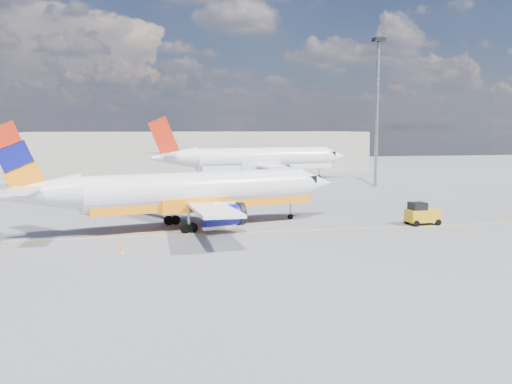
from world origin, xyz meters
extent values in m
plane|color=#58585D|center=(0.00, 0.00, 0.00)|extent=(240.00, 240.00, 0.00)
cube|color=yellow|center=(0.00, 3.00, 0.01)|extent=(70.00, 0.15, 0.01)
cube|color=beige|center=(5.00, 75.00, 4.00)|extent=(70.00, 14.00, 8.00)
cylinder|color=white|center=(-2.02, 6.57, 3.43)|extent=(21.07, 8.62, 3.24)
cone|color=white|center=(9.93, 9.82, 3.43)|extent=(4.53, 4.13, 3.24)
cone|color=white|center=(-15.35, 2.95, 3.76)|extent=(7.24, 4.72, 3.08)
cube|color=black|center=(8.65, 9.47, 3.95)|extent=(2.14, 2.54, 0.67)
cube|color=orange|center=(-1.56, 6.70, 2.33)|extent=(20.92, 8.07, 1.14)
cube|color=white|center=(-5.15, 12.63, 2.57)|extent=(8.24, 11.47, 0.77)
cube|color=white|center=(-1.65, -0.24, 2.57)|extent=(3.29, 11.49, 0.77)
cylinder|color=navy|center=(-2.68, 10.83, 1.67)|extent=(3.78, 2.65, 1.81)
cylinder|color=navy|center=(-0.43, 2.56, 1.67)|extent=(3.78, 2.65, 1.81)
cylinder|color=black|center=(-1.21, 11.23, 1.67)|extent=(0.98, 2.06, 2.00)
cylinder|color=black|center=(1.04, 2.96, 1.67)|extent=(0.98, 2.06, 2.00)
cube|color=orange|center=(-16.73, 2.57, 6.67)|extent=(4.39, 1.45, 5.95)
cube|color=white|center=(-17.53, 5.51, 4.38)|extent=(4.36, 5.13, 0.17)
cube|color=white|center=(-15.93, -0.37, 4.38)|extent=(2.33, 4.86, 0.17)
cylinder|color=gray|center=(7.17, 9.07, 1.19)|extent=(0.21, 0.21, 2.00)
cylinder|color=black|center=(7.17, 9.07, 0.27)|extent=(0.57, 0.36, 0.53)
cylinder|color=black|center=(-4.46, 8.28, 0.43)|extent=(0.92, 0.57, 0.86)
cylinder|color=black|center=(-3.26, 3.87, 0.43)|extent=(0.92, 0.57, 0.86)
cylinder|color=white|center=(13.19, 49.33, 3.82)|extent=(23.60, 7.69, 3.61)
cone|color=white|center=(26.75, 51.78, 3.82)|extent=(4.81, 4.30, 3.61)
cone|color=white|center=(-1.94, 46.60, 4.19)|extent=(7.91, 4.69, 3.42)
cube|color=black|center=(25.29, 51.52, 4.40)|extent=(2.21, 2.72, 0.74)
cube|color=white|center=(13.71, 49.43, 2.60)|extent=(23.48, 7.07, 1.27)
cube|color=white|center=(10.31, 56.36, 2.86)|extent=(8.32, 13.00, 0.85)
cube|color=white|center=(12.94, 41.75, 2.86)|extent=(4.22, 12.92, 0.85)
cylinder|color=white|center=(12.86, 54.12, 1.86)|extent=(4.11, 2.66, 2.01)
cylinder|color=white|center=(14.56, 44.73, 1.86)|extent=(4.11, 2.66, 2.01)
cylinder|color=black|center=(14.53, 54.43, 1.86)|extent=(0.92, 2.29, 2.23)
cylinder|color=black|center=(16.23, 45.03, 1.86)|extent=(0.92, 2.29, 2.23)
cube|color=red|center=(-3.51, 46.32, 7.42)|extent=(4.95, 1.20, 6.62)
cube|color=white|center=(-4.11, 49.66, 4.88)|extent=(4.56, 5.77, 0.19)
cube|color=white|center=(-2.90, 42.98, 4.88)|extent=(3.03, 5.57, 0.19)
cylinder|color=gray|center=(23.62, 51.22, 1.33)|extent=(0.22, 0.22, 2.23)
cylinder|color=black|center=(23.62, 51.22, 0.30)|extent=(0.63, 0.36, 0.59)
cylinder|color=black|center=(10.65, 51.46, 0.48)|extent=(1.01, 0.57, 0.95)
cylinder|color=black|center=(11.55, 46.45, 0.48)|extent=(1.01, 0.57, 0.95)
cylinder|color=black|center=(17.24, 4.36, 0.29)|extent=(0.59, 0.28, 0.57)
cylinder|color=black|center=(17.38, 2.76, 0.29)|extent=(0.59, 0.28, 0.57)
cylinder|color=black|center=(19.52, 4.55, 0.29)|extent=(0.59, 0.28, 0.57)
cylinder|color=black|center=(19.65, 2.95, 0.29)|extent=(0.59, 0.28, 0.57)
cube|color=gold|center=(18.45, 3.66, 0.86)|extent=(3.10, 1.84, 1.14)
cube|color=black|center=(17.88, 3.61, 1.77)|extent=(1.48, 1.48, 0.69)
cube|color=white|center=(-8.69, -2.98, 0.02)|extent=(0.42, 0.42, 0.04)
cone|color=#FF650A|center=(-8.69, -2.98, 0.32)|extent=(0.36, 0.36, 0.55)
cylinder|color=gray|center=(27.85, 36.45, 10.80)|extent=(0.48, 0.48, 21.60)
cube|color=black|center=(27.85, 36.45, 21.93)|extent=(1.62, 1.62, 0.54)
camera|label=1|loc=(-7.21, -44.62, 9.07)|focal=40.00mm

